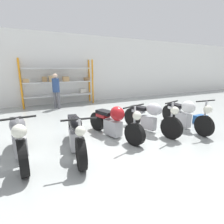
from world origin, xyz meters
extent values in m
plane|color=#9EA3A0|center=(0.00, 0.00, 0.00)|extent=(30.00, 30.00, 0.00)
cube|color=white|center=(0.00, 5.91, 1.80)|extent=(30.00, 0.08, 3.60)
cylinder|color=orange|center=(-2.20, 5.27, 1.15)|extent=(0.08, 0.08, 2.30)
cylinder|color=orange|center=(1.25, 5.27, 1.15)|extent=(0.08, 0.08, 2.30)
cylinder|color=orange|center=(-2.20, 5.82, 1.15)|extent=(0.08, 0.08, 2.30)
cylinder|color=orange|center=(1.25, 5.82, 1.15)|extent=(0.08, 0.08, 2.30)
cube|color=silver|center=(-0.47, 5.54, 0.49)|extent=(3.46, 0.55, 0.05)
cube|color=silver|center=(-0.47, 5.54, 1.18)|extent=(3.46, 0.55, 0.05)
cube|color=silver|center=(-0.47, 5.54, 1.86)|extent=(3.46, 0.55, 0.05)
cube|color=#A87F51|center=(1.02, 5.56, 1.28)|extent=(0.28, 0.21, 0.16)
cube|color=tan|center=(-0.12, 5.46, 1.32)|extent=(0.33, 0.33, 0.24)
cube|color=tan|center=(-1.99, 5.39, 1.29)|extent=(0.26, 0.24, 0.18)
cube|color=silver|center=(0.80, 5.67, 0.63)|extent=(0.32, 0.26, 0.22)
cube|color=tan|center=(-1.13, 5.70, 1.32)|extent=(0.23, 0.19, 0.25)
cube|color=tan|center=(-0.78, 5.37, 1.35)|extent=(0.34, 0.21, 0.30)
cube|color=silver|center=(-1.94, 5.47, 1.29)|extent=(0.28, 0.22, 0.19)
cylinder|color=black|center=(-2.21, -0.56, 0.34)|extent=(0.19, 0.69, 0.68)
cylinder|color=black|center=(-2.32, 0.79, 0.34)|extent=(0.19, 0.69, 0.68)
cube|color=#ADADB2|center=(-2.27, 0.16, 0.30)|extent=(0.29, 0.49, 0.39)
ellipsoid|color=slate|center=(-2.26, 0.00, 0.78)|extent=(0.32, 0.46, 0.34)
cube|color=black|center=(-2.29, 0.48, 0.73)|extent=(0.27, 0.51, 0.10)
cube|color=slate|center=(-2.30, 0.55, 0.64)|extent=(0.23, 0.36, 0.12)
cylinder|color=#ADADB2|center=(-2.21, -0.54, 0.69)|extent=(0.05, 0.05, 0.71)
sphere|color=silver|center=(-2.21, -0.61, 0.85)|extent=(0.24, 0.24, 0.24)
cylinder|color=black|center=(-2.22, -0.51, 1.05)|extent=(0.59, 0.08, 0.04)
cylinder|color=black|center=(-1.24, -0.81, 0.31)|extent=(0.23, 0.63, 0.62)
cylinder|color=black|center=(-1.03, 0.71, 0.31)|extent=(0.23, 0.63, 0.62)
cube|color=#ADADB2|center=(-1.13, 0.00, 0.28)|extent=(0.33, 0.53, 0.42)
ellipsoid|color=black|center=(-1.15, -0.17, 0.71)|extent=(0.33, 0.59, 0.31)
cube|color=black|center=(-1.08, 0.36, 0.67)|extent=(0.28, 0.49, 0.10)
cube|color=black|center=(-1.07, 0.44, 0.58)|extent=(0.23, 0.35, 0.12)
cylinder|color=#ADADB2|center=(-1.24, -0.79, 0.64)|extent=(0.06, 0.06, 0.65)
sphere|color=silver|center=(-1.25, -0.85, 0.77)|extent=(0.19, 0.19, 0.19)
cylinder|color=black|center=(-1.24, -0.76, 0.96)|extent=(0.65, 0.13, 0.04)
cylinder|color=black|center=(0.24, -0.37, 0.28)|extent=(0.30, 0.59, 0.57)
cylinder|color=black|center=(-0.17, 1.04, 0.28)|extent=(0.30, 0.59, 0.57)
cube|color=#ADADB2|center=(0.02, 0.39, 0.26)|extent=(0.39, 0.56, 0.42)
ellipsoid|color=#B2191E|center=(0.07, 0.22, 0.69)|extent=(0.44, 0.51, 0.39)
cube|color=black|center=(-0.07, 0.71, 0.63)|extent=(0.41, 0.59, 0.10)
cube|color=#B2191E|center=(-0.10, 0.80, 0.54)|extent=(0.33, 0.43, 0.12)
cylinder|color=#ADADB2|center=(0.23, -0.35, 0.63)|extent=(0.06, 0.06, 0.70)
sphere|color=silver|center=(0.25, -0.42, 0.76)|extent=(0.21, 0.21, 0.21)
cylinder|color=black|center=(0.23, -0.32, 0.98)|extent=(0.71, 0.24, 0.04)
cylinder|color=black|center=(1.34, -0.47, 0.31)|extent=(0.26, 0.62, 0.61)
cylinder|color=black|center=(0.97, 0.88, 0.31)|extent=(0.26, 0.62, 0.61)
cube|color=#ADADB2|center=(1.14, 0.25, 0.28)|extent=(0.30, 0.49, 0.38)
ellipsoid|color=#B7B7BF|center=(1.19, 0.09, 0.72)|extent=(0.43, 0.57, 0.36)
cube|color=black|center=(1.04, 0.60, 0.67)|extent=(0.38, 0.57, 0.10)
cube|color=#B7B7BF|center=(1.03, 0.64, 0.58)|extent=(0.30, 0.41, 0.12)
cylinder|color=#ADADB2|center=(1.33, -0.45, 0.65)|extent=(0.06, 0.06, 0.69)
sphere|color=silver|center=(1.35, -0.52, 0.79)|extent=(0.21, 0.21, 0.21)
cylinder|color=black|center=(1.33, -0.42, 1.00)|extent=(0.57, 0.19, 0.04)
cylinder|color=black|center=(2.29, -0.73, 0.30)|extent=(0.17, 0.60, 0.59)
cylinder|color=black|center=(2.44, 0.77, 0.30)|extent=(0.17, 0.60, 0.59)
cube|color=#ADADB2|center=(2.37, 0.07, 0.27)|extent=(0.25, 0.53, 0.43)
ellipsoid|color=silver|center=(2.35, -0.10, 0.71)|extent=(0.37, 0.50, 0.38)
cube|color=black|center=(2.40, 0.44, 0.65)|extent=(0.32, 0.59, 0.10)
cube|color=silver|center=(2.41, 0.51, 0.56)|extent=(0.26, 0.42, 0.12)
cylinder|color=#ADADB2|center=(2.29, -0.71, 0.65)|extent=(0.05, 0.05, 0.70)
sphere|color=silver|center=(2.29, -0.78, 0.78)|extent=(0.23, 0.23, 0.23)
cylinder|color=black|center=(2.30, -0.68, 1.00)|extent=(0.66, 0.10, 0.04)
cylinder|color=#595960|center=(-0.84, 4.70, 0.39)|extent=(0.13, 0.13, 0.79)
cylinder|color=#595960|center=(-0.70, 4.58, 0.39)|extent=(0.13, 0.13, 0.79)
cylinder|color=navy|center=(-0.77, 4.64, 1.10)|extent=(0.45, 0.45, 0.62)
sphere|color=beige|center=(-0.77, 4.64, 1.51)|extent=(0.21, 0.21, 0.21)
cube|color=#1E4C8C|center=(3.27, 0.12, 0.14)|extent=(0.44, 0.26, 0.28)
camera|label=1|loc=(-2.04, -3.71, 1.85)|focal=28.00mm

